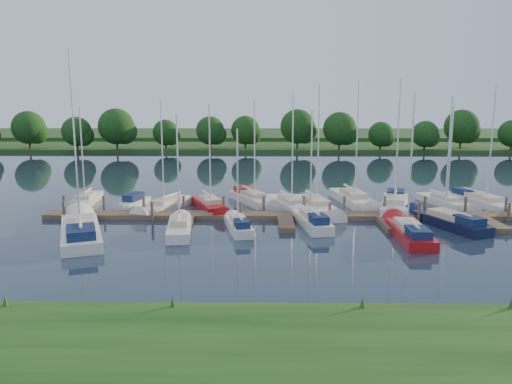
{
  "coord_description": "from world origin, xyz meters",
  "views": [
    {
      "loc": [
        -1.85,
        -32.68,
        9.67
      ],
      "look_at": [
        -2.38,
        8.0,
        2.2
      ],
      "focal_mm": 35.0,
      "sensor_mm": 36.0,
      "label": 1
    }
  ],
  "objects_px": {
    "motorboat": "(133,203)",
    "sailboat_n_5": "(291,206)",
    "sailboat_n_0": "(86,201)",
    "dock": "(285,217)",
    "sailboat_s_2": "(239,226)"
  },
  "relations": [
    {
      "from": "dock",
      "to": "sailboat_s_2",
      "type": "distance_m",
      "value": 5.01
    },
    {
      "from": "sailboat_n_0",
      "to": "sailboat_s_2",
      "type": "distance_m",
      "value": 17.92
    },
    {
      "from": "motorboat",
      "to": "sailboat_s_2",
      "type": "bearing_deg",
      "value": 155.4
    },
    {
      "from": "dock",
      "to": "sailboat_n_0",
      "type": "distance_m",
      "value": 19.72
    },
    {
      "from": "sailboat_s_2",
      "to": "sailboat_n_5",
      "type": "bearing_deg",
      "value": 48.74
    },
    {
      "from": "dock",
      "to": "motorboat",
      "type": "height_order",
      "value": "motorboat"
    },
    {
      "from": "motorboat",
      "to": "sailboat_n_5",
      "type": "xyz_separation_m",
      "value": [
        14.59,
        -0.93,
        -0.05
      ]
    },
    {
      "from": "motorboat",
      "to": "sailboat_n_5",
      "type": "bearing_deg",
      "value": -168.25
    },
    {
      "from": "motorboat",
      "to": "sailboat_n_5",
      "type": "height_order",
      "value": "sailboat_n_5"
    },
    {
      "from": "dock",
      "to": "sailboat_s_2",
      "type": "bearing_deg",
      "value": -136.65
    },
    {
      "from": "dock",
      "to": "sailboat_n_5",
      "type": "bearing_deg",
      "value": 80.2
    },
    {
      "from": "dock",
      "to": "sailboat_s_2",
      "type": "relative_size",
      "value": 5.0
    },
    {
      "from": "sailboat_n_5",
      "to": "motorboat",
      "type": "bearing_deg",
      "value": -21.75
    },
    {
      "from": "sailboat_n_0",
      "to": "sailboat_n_5",
      "type": "height_order",
      "value": "sailboat_n_5"
    },
    {
      "from": "motorboat",
      "to": "sailboat_n_0",
      "type": "bearing_deg",
      "value": 1.74
    }
  ]
}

